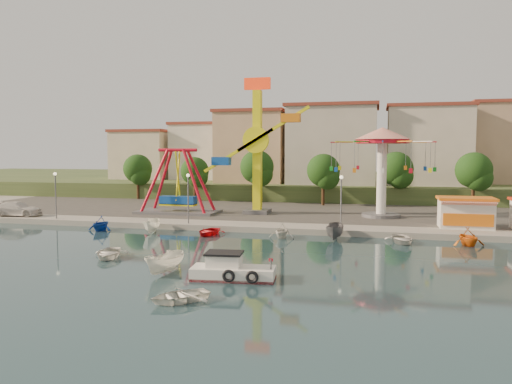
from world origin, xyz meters
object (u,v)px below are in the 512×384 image
(skiff, at_px, (165,263))
(van, at_px, (17,209))
(wave_swinger, at_px, (382,152))
(pirate_ship_ride, at_px, (178,183))
(kamikaze_tower, at_px, (261,150))
(rowboat_a, at_px, (108,253))
(cabin_motorboat, at_px, (231,271))

(skiff, height_order, van, van)
(wave_swinger, bearing_deg, van, -167.68)
(wave_swinger, bearing_deg, skiff, -116.17)
(skiff, bearing_deg, pirate_ship_ride, 123.60)
(pirate_ship_ride, relative_size, kamikaze_tower, 0.61)
(rowboat_a, bearing_deg, skiff, -47.14)
(wave_swinger, height_order, skiff, wave_swinger)
(wave_swinger, xyz_separation_m, skiff, (-14.23, -28.95, -7.46))
(wave_swinger, distance_m, rowboat_a, 33.50)
(rowboat_a, bearing_deg, pirate_ship_ride, 82.46)
(pirate_ship_ride, distance_m, van, 19.07)
(cabin_motorboat, xyz_separation_m, van, (-32.33, 20.06, 0.94))
(kamikaze_tower, relative_size, cabin_motorboat, 2.98)
(rowboat_a, xyz_separation_m, skiff, (6.38, -3.72, 0.35))
(kamikaze_tower, distance_m, van, 29.71)
(skiff, bearing_deg, rowboat_a, 162.61)
(wave_swinger, relative_size, rowboat_a, 3.12)
(van, bearing_deg, skiff, -132.24)
(skiff, relative_size, van, 0.66)
(cabin_motorboat, bearing_deg, kamikaze_tower, 93.44)
(pirate_ship_ride, bearing_deg, cabin_motorboat, -61.30)
(wave_swinger, relative_size, skiff, 3.04)
(wave_swinger, xyz_separation_m, van, (-41.86, -9.14, -6.75))
(rowboat_a, height_order, van, van)
(wave_swinger, relative_size, van, 2.00)
(rowboat_a, bearing_deg, cabin_motorboat, -36.66)
(wave_swinger, distance_m, van, 43.38)
(cabin_motorboat, bearing_deg, rowboat_a, 154.22)
(rowboat_a, height_order, skiff, skiff)
(pirate_ship_ride, bearing_deg, wave_swinger, 4.61)
(kamikaze_tower, xyz_separation_m, rowboat_a, (-6.28, -24.87, -7.97))
(wave_swinger, distance_m, skiff, 33.11)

